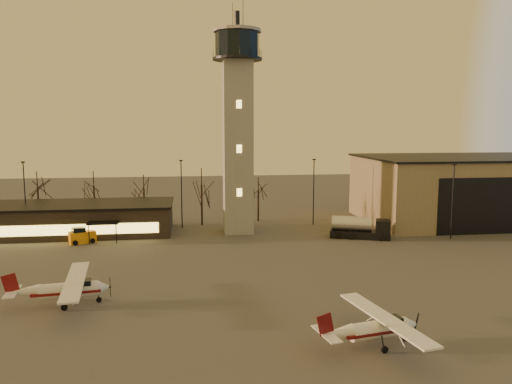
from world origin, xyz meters
TOP-DOWN VIEW (x-y plane):
  - ground at (0.00, 0.00)m, footprint 220.00×220.00m
  - control_tower at (0.00, 30.00)m, footprint 6.80×6.80m
  - hangar at (36.00, 33.98)m, footprint 30.60×20.60m
  - terminal at (-21.99, 31.98)m, footprint 25.40×12.20m
  - light_poles at (0.50, 31.00)m, footprint 58.50×12.25m
  - tree_row at (-13.70, 39.16)m, footprint 37.20×9.20m
  - cessna_front at (6.24, -8.13)m, footprint 8.30×10.44m
  - cessna_rear at (-16.93, 2.89)m, footprint 9.07×11.44m
  - fuel_truck at (15.97, 24.01)m, footprint 8.24×4.88m
  - service_cart at (-20.80, 26.07)m, footprint 3.66×3.02m

SIDE VIEW (x-z plane):
  - ground at x=0.00m, z-range 0.00..0.00m
  - service_cart at x=-20.80m, z-range -0.24..1.81m
  - cessna_front at x=6.24m, z-range -0.45..2.42m
  - cessna_rear at x=-16.93m, z-range -0.50..2.65m
  - fuel_truck at x=15.97m, z-range -0.31..2.64m
  - terminal at x=-21.99m, z-range 0.01..4.31m
  - hangar at x=36.00m, z-range 0.00..10.30m
  - light_poles at x=0.50m, z-range 0.34..10.48m
  - tree_row at x=-13.70m, z-range 1.54..10.34m
  - control_tower at x=0.00m, z-range 0.03..32.63m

